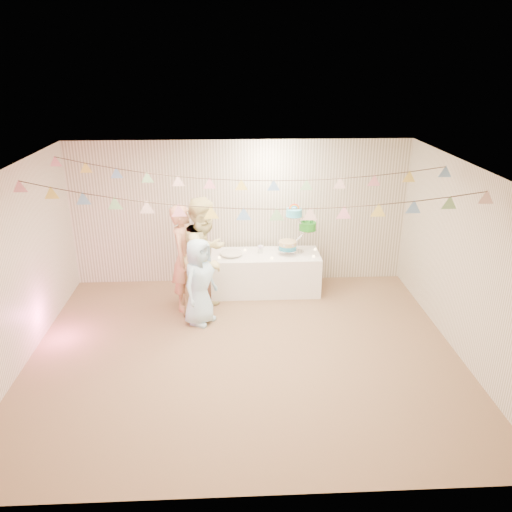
{
  "coord_description": "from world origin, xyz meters",
  "views": [
    {
      "loc": [
        -0.14,
        -6.06,
        3.9
      ],
      "look_at": [
        0.2,
        0.8,
        1.15
      ],
      "focal_mm": 35.0,
      "sensor_mm": 36.0,
      "label": 1
    }
  ],
  "objects_px": {
    "table": "(265,273)",
    "person_adult_a": "(185,258)",
    "cake_stand": "(297,228)",
    "person_child": "(199,282)",
    "person_adult_b": "(205,256)"
  },
  "relations": [
    {
      "from": "table",
      "to": "person_child",
      "type": "bearing_deg",
      "value": -135.33
    },
    {
      "from": "table",
      "to": "cake_stand",
      "type": "height_order",
      "value": "cake_stand"
    },
    {
      "from": "person_adult_b",
      "to": "person_adult_a",
      "type": "bearing_deg",
      "value": 98.86
    },
    {
      "from": "table",
      "to": "cake_stand",
      "type": "bearing_deg",
      "value": 5.19
    },
    {
      "from": "table",
      "to": "person_adult_a",
      "type": "relative_size",
      "value": 1.07
    },
    {
      "from": "cake_stand",
      "to": "person_child",
      "type": "distance_m",
      "value": 2.04
    },
    {
      "from": "cake_stand",
      "to": "person_child",
      "type": "relative_size",
      "value": 0.6
    },
    {
      "from": "table",
      "to": "person_adult_a",
      "type": "height_order",
      "value": "person_adult_a"
    },
    {
      "from": "table",
      "to": "person_adult_b",
      "type": "height_order",
      "value": "person_adult_b"
    },
    {
      "from": "person_adult_b",
      "to": "person_child",
      "type": "bearing_deg",
      "value": -160.26
    },
    {
      "from": "person_adult_a",
      "to": "person_child",
      "type": "height_order",
      "value": "person_adult_a"
    },
    {
      "from": "person_adult_a",
      "to": "person_child",
      "type": "xyz_separation_m",
      "value": [
        0.25,
        -0.53,
        -0.19
      ]
    },
    {
      "from": "cake_stand",
      "to": "person_adult_a",
      "type": "relative_size",
      "value": 0.47
    },
    {
      "from": "cake_stand",
      "to": "person_adult_b",
      "type": "height_order",
      "value": "person_adult_b"
    },
    {
      "from": "cake_stand",
      "to": "person_child",
      "type": "height_order",
      "value": "cake_stand"
    }
  ]
}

